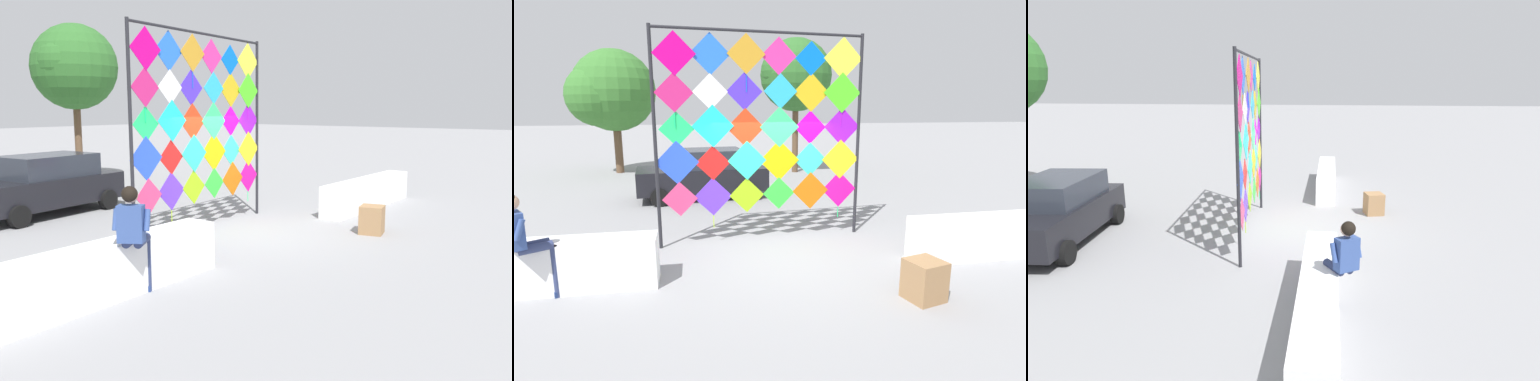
% 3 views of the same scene
% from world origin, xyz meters
% --- Properties ---
extents(ground, '(120.00, 120.00, 0.00)m').
position_xyz_m(ground, '(0.00, 0.00, 0.00)').
color(ground, gray).
extents(plaza_ledge_right, '(4.26, 0.59, 0.80)m').
position_xyz_m(plaza_ledge_right, '(4.39, -0.59, 0.40)').
color(plaza_ledge_right, white).
rests_on(plaza_ledge_right, ground).
extents(kite_display_rack, '(4.33, 0.33, 4.29)m').
position_xyz_m(kite_display_rack, '(-0.19, 1.18, 2.48)').
color(kite_display_rack, '#232328').
rests_on(kite_display_rack, ground).
extents(seated_vendor, '(0.79, 0.70, 1.65)m').
position_xyz_m(seated_vendor, '(-4.02, -0.93, 0.98)').
color(seated_vendor, navy).
rests_on(seated_vendor, ground).
extents(parked_car, '(4.03, 2.15, 1.51)m').
position_xyz_m(parked_car, '(-1.33, 5.59, 0.77)').
color(parked_car, black).
rests_on(parked_car, ground).
extents(cardboard_box_large, '(0.59, 0.59, 0.61)m').
position_xyz_m(cardboard_box_large, '(1.63, -1.98, 0.30)').
color(cardboard_box_large, '#9E754C').
rests_on(cardboard_box_large, ground).
extents(tree_far_right, '(3.53, 3.38, 5.16)m').
position_xyz_m(tree_far_right, '(-4.91, 11.09, 3.40)').
color(tree_far_right, brown).
rests_on(tree_far_right, ground).
extents(tree_palm_like, '(3.01, 3.01, 5.61)m').
position_xyz_m(tree_palm_like, '(2.66, 9.92, 4.11)').
color(tree_palm_like, brown).
rests_on(tree_palm_like, ground).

